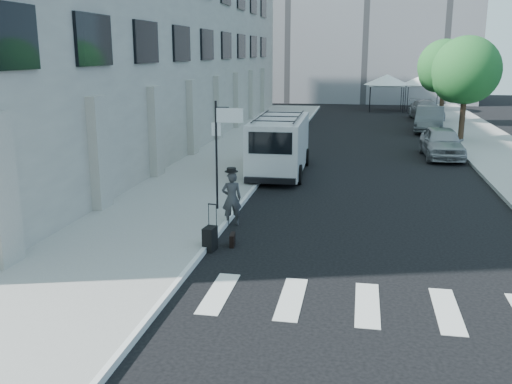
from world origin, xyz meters
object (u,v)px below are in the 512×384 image
at_px(businessman, 232,199).
at_px(suitcase, 210,239).
at_px(parked_car_c, 426,110).
at_px(parked_car_b, 430,119).
at_px(briefcase, 232,240).
at_px(cargo_van, 280,145).
at_px(parked_car_a, 442,142).

xyz_separation_m(businessman, suitcase, (-0.06, -2.36, -0.50)).
bearing_deg(parked_car_c, parked_car_b, -99.77).
bearing_deg(businessman, parked_car_b, -130.89).
height_order(briefcase, parked_car_b, parked_car_b).
relative_size(suitcase, cargo_van, 0.19).
bearing_deg(suitcase, cargo_van, 95.80).
relative_size(parked_car_a, parked_car_b, 0.91).
relative_size(briefcase, suitcase, 0.36).
bearing_deg(suitcase, briefcase, 51.16).
bearing_deg(briefcase, cargo_van, 84.36).
bearing_deg(parked_car_b, parked_car_c, 94.07).
bearing_deg(suitcase, parked_car_b, 79.75).
height_order(briefcase, cargo_van, cargo_van).
xyz_separation_m(suitcase, parked_car_b, (8.24, 24.98, 0.49)).
distance_m(parked_car_a, parked_car_c, 16.73).
bearing_deg(cargo_van, parked_car_b, 60.72).
xyz_separation_m(briefcase, parked_car_a, (7.29, 14.78, 0.60)).
relative_size(briefcase, parked_car_c, 0.09).
relative_size(businessman, parked_car_c, 0.33).
xyz_separation_m(businessman, briefcase, (0.44, -1.89, -0.66)).
bearing_deg(parked_car_a, parked_car_b, 85.49).
xyz_separation_m(briefcase, parked_car_b, (7.74, 24.51, 0.65)).
height_order(cargo_van, parked_car_c, cargo_van).
height_order(briefcase, parked_car_a, parked_car_a).
bearing_deg(parked_car_c, parked_car_a, -99.15).
bearing_deg(cargo_van, briefcase, -90.59).
xyz_separation_m(briefcase, cargo_van, (-0.11, 9.79, 1.07)).
relative_size(businessman, parked_car_a, 0.37).
bearing_deg(businessman, parked_car_c, -127.28).
height_order(suitcase, cargo_van, cargo_van).
bearing_deg(parked_car_b, cargo_van, -110.25).
distance_m(suitcase, parked_car_a, 17.13).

